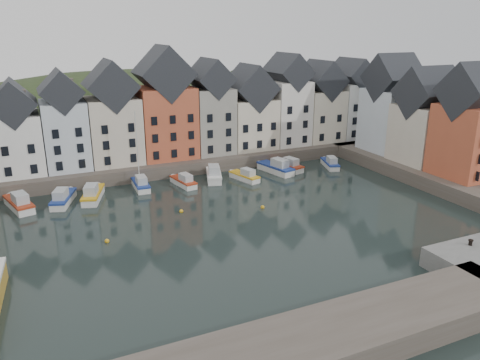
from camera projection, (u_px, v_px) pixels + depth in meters
ground at (236, 231)px, 53.69m from camera, size 260.00×260.00×0.00m
far_quay at (164, 159)px, 79.34m from camera, size 90.00×16.00×2.00m
right_quay at (451, 175)px, 70.55m from camera, size 14.00×54.00×2.00m
hillside at (138, 211)px, 107.72m from camera, size 153.60×70.40×64.00m
far_terrace at (184, 113)px, 76.43m from camera, size 72.37×8.16×17.78m
right_terrace at (427, 118)px, 72.09m from camera, size 8.30×24.25×16.36m
mooring_buoys at (188, 219)px, 56.68m from camera, size 20.50×5.50×0.50m
boat_a at (19, 204)px, 59.83m from camera, size 3.87×7.10×2.60m
boat_b at (63, 199)px, 61.67m from camera, size 4.00×6.72×2.47m
boat_c at (93, 194)px, 63.13m from camera, size 4.03×7.00×2.57m
boat_d at (141, 184)px, 67.50m from camera, size 2.07×6.02×11.38m
boat_e at (184, 182)px, 68.81m from camera, size 2.72×5.82×2.15m
boat_f at (214, 174)px, 71.67m from camera, size 4.21×7.22×2.65m
boat_g at (245, 176)px, 71.33m from camera, size 3.16×5.78×2.12m
boat_h at (276, 168)px, 74.95m from camera, size 3.69×7.29×2.68m
boat_i at (288, 166)px, 76.48m from camera, size 3.28×6.48×2.38m
boat_j at (330, 164)px, 77.91m from camera, size 3.44×5.94×2.18m
mooring_bollard at (471, 242)px, 45.52m from camera, size 0.48×0.48×0.56m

